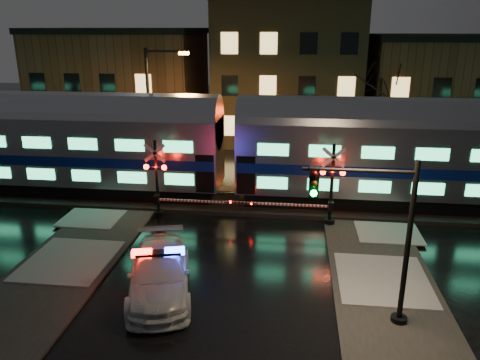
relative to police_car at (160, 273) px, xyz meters
name	(u,v)px	position (x,y,z in m)	size (l,w,h in m)	color
ground	(230,241)	(2.00, 4.76, -0.81)	(120.00, 120.00, 0.00)	black
ballast	(242,201)	(2.00, 9.76, -0.69)	(90.00, 4.20, 0.24)	black
sidewalk_left	(31,301)	(-4.50, -1.24, -0.75)	(4.00, 20.00, 0.12)	#2D2D2D
sidewalk_right	(398,327)	(8.50, -1.24, -0.75)	(4.00, 20.00, 0.12)	#2D2D2D
building_left	(123,85)	(-11.00, 26.76, 3.69)	(14.00, 10.00, 9.00)	#573122
building_mid	(288,73)	(4.00, 27.26, 4.94)	(12.00, 11.00, 11.50)	brown
building_right	(440,93)	(17.00, 26.76, 3.44)	(12.00, 10.00, 8.50)	#573122
train	(229,145)	(1.25, 9.76, 2.58)	(51.00, 3.12, 5.92)	black
police_car	(160,273)	(0.00, 0.00, 0.00)	(3.54, 5.91, 1.78)	silver
crossing_signal_right	(324,193)	(6.39, 7.07, 0.94)	(5.98, 0.66, 4.23)	black
crossing_signal_left	(163,187)	(-1.80, 7.07, 0.91)	(5.87, 0.66, 4.16)	black
traffic_light	(379,241)	(7.66, -1.03, 2.26)	(3.73, 0.68, 5.76)	black
streetlight	(153,105)	(-4.19, 13.76, 4.02)	(2.80, 0.29, 8.37)	black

